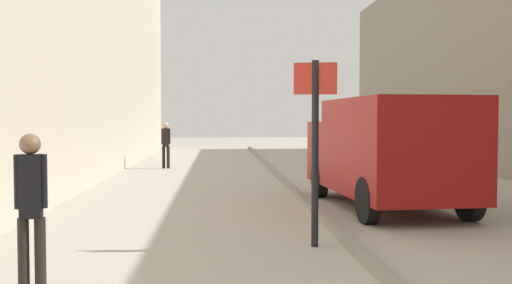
# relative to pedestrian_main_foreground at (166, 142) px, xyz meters

# --- Properties ---
(ground_plane) EXTENTS (80.00, 80.00, 0.00)m
(ground_plane) POSITION_rel_pedestrian_main_foreground_xyz_m (2.15, -6.91, -0.95)
(ground_plane) COLOR #A8A093
(kerb_strip) EXTENTS (0.16, 40.00, 0.12)m
(kerb_strip) POSITION_rel_pedestrian_main_foreground_xyz_m (3.73, -6.91, -0.89)
(kerb_strip) COLOR gray
(kerb_strip) RESTS_ON ground_plane
(pedestrian_main_foreground) EXTENTS (0.33, 0.21, 1.65)m
(pedestrian_main_foreground) POSITION_rel_pedestrian_main_foreground_xyz_m (0.00, 0.00, 0.00)
(pedestrian_main_foreground) COLOR black
(pedestrian_main_foreground) RESTS_ON ground_plane
(pedestrian_mid_block) EXTENTS (0.32, 0.21, 1.64)m
(pedestrian_mid_block) POSITION_rel_pedestrian_main_foreground_xyz_m (-0.05, -14.63, -0.01)
(pedestrian_mid_block) COLOR black
(pedestrian_mid_block) RESTS_ON ground_plane
(delivery_van) EXTENTS (2.38, 4.95, 2.18)m
(delivery_van) POSITION_rel_pedestrian_main_foreground_xyz_m (5.23, -9.47, 0.23)
(delivery_van) COLOR maroon
(delivery_van) RESTS_ON ground_plane
(street_sign_post) EXTENTS (0.60, 0.13, 2.60)m
(street_sign_post) POSITION_rel_pedestrian_main_foreground_xyz_m (3.22, -12.76, 0.59)
(street_sign_post) COLOR black
(street_sign_post) RESTS_ON ground_plane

